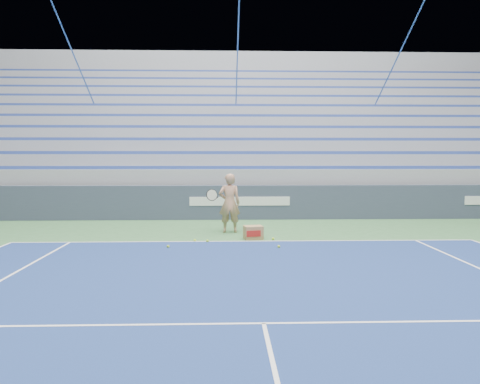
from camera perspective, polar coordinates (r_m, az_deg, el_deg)
name	(u,v)px	position (r m, az deg, el deg)	size (l,w,h in m)	color
sponsor_barrier	(240,202)	(15.06, -0.03, -1.26)	(30.00, 0.32, 1.10)	#373F54
bleachers	(236,149)	(20.71, -0.54, 5.29)	(31.00, 9.15, 7.30)	#989BA0
tennis_player	(229,203)	(12.42, -1.32, -1.35)	(0.90, 0.82, 1.57)	tan
ball_box	(253,233)	(11.49, 1.62, -4.96)	(0.50, 0.42, 0.33)	#9D794C
tennis_ball_0	(207,241)	(11.11, -3.99, -5.98)	(0.07, 0.07, 0.07)	#B9E82F
tennis_ball_1	(273,239)	(11.41, 4.05, -5.71)	(0.07, 0.07, 0.07)	#B9E82F
tennis_ball_2	(195,240)	(11.23, -5.53, -5.88)	(0.07, 0.07, 0.07)	#B9E82F
tennis_ball_3	(168,246)	(10.55, -8.75, -6.58)	(0.07, 0.07, 0.07)	#B9E82F
tennis_ball_4	(279,247)	(10.45, 4.76, -6.65)	(0.07, 0.07, 0.07)	#B9E82F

